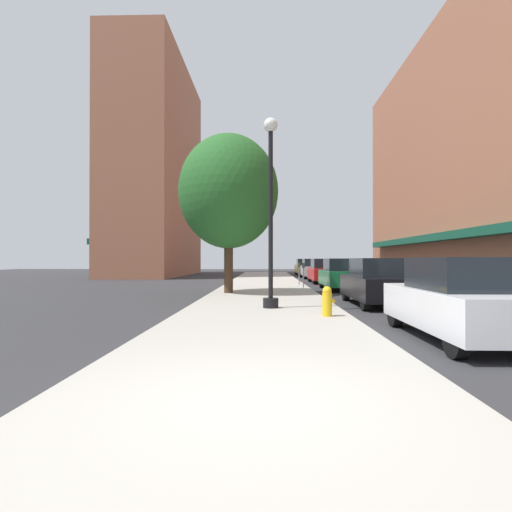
{
  "coord_description": "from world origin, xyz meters",
  "views": [
    {
      "loc": [
        0.13,
        -4.4,
        1.63
      ],
      "look_at": [
        -0.39,
        15.21,
        1.78
      ],
      "focal_mm": 28.95,
      "sensor_mm": 36.0,
      "label": 1
    }
  ],
  "objects": [
    {
      "name": "fire_hydrant",
      "position": [
        1.73,
        6.54,
        0.52
      ],
      "size": [
        0.33,
        0.26,
        0.79
      ],
      "color": "gold",
      "rests_on": "sidewalk_slab"
    },
    {
      "name": "car_yellow",
      "position": [
        4.0,
        37.9,
        0.81
      ],
      "size": [
        1.8,
        4.3,
        1.66
      ],
      "rotation": [
        0.0,
        0.0,
        -0.01
      ],
      "color": "black",
      "rests_on": "ground"
    },
    {
      "name": "building_far_background",
      "position": [
        -11.01,
        37.0,
        10.52
      ],
      "size": [
        6.8,
        18.0,
        21.09
      ],
      "color": "#9E6047",
      "rests_on": "ground"
    },
    {
      "name": "car_black",
      "position": [
        4.0,
        10.17,
        0.81
      ],
      "size": [
        1.8,
        4.3,
        1.66
      ],
      "rotation": [
        0.0,
        0.0,
        -0.02
      ],
      "color": "black",
      "rests_on": "ground"
    },
    {
      "name": "ground_plane",
      "position": [
        4.0,
        18.0,
        0.0
      ],
      "size": [
        90.0,
        90.0,
        0.0
      ],
      "primitive_type": "plane",
      "color": "#2D2D30"
    },
    {
      "name": "car_white",
      "position": [
        4.0,
        3.96,
        0.81
      ],
      "size": [
        1.8,
        4.3,
        1.66
      ],
      "rotation": [
        0.0,
        0.0,
        -0.02
      ],
      "color": "black",
      "rests_on": "ground"
    },
    {
      "name": "car_green",
      "position": [
        4.0,
        17.27,
        0.81
      ],
      "size": [
        1.8,
        4.3,
        1.66
      ],
      "rotation": [
        0.0,
        0.0,
        -0.01
      ],
      "color": "black",
      "rests_on": "ground"
    },
    {
      "name": "parking_meter_near",
      "position": [
        2.05,
        20.2,
        0.95
      ],
      "size": [
        0.14,
        0.09,
        1.31
      ],
      "color": "slate",
      "rests_on": "sidewalk_slab"
    },
    {
      "name": "sidewalk_slab",
      "position": [
        0.0,
        19.0,
        0.06
      ],
      "size": [
        4.8,
        50.0,
        0.12
      ],
      "primitive_type": "cube",
      "color": "#A8A399",
      "rests_on": "ground"
    },
    {
      "name": "lamppost",
      "position": [
        0.25,
        8.38,
        3.2
      ],
      "size": [
        0.48,
        0.48,
        5.9
      ],
      "color": "black",
      "rests_on": "sidewalk_slab"
    },
    {
      "name": "building_right_brick",
      "position": [
        14.99,
        22.0,
        9.33
      ],
      "size": [
        6.8,
        40.0,
        18.7
      ],
      "color": "#9E6047",
      "rests_on": "ground"
    },
    {
      "name": "car_silver",
      "position": [
        4.0,
        30.55,
        0.81
      ],
      "size": [
        1.8,
        4.3,
        1.66
      ],
      "rotation": [
        0.0,
        0.0,
        0.02
      ],
      "color": "black",
      "rests_on": "ground"
    },
    {
      "name": "tree_near",
      "position": [
        -1.59,
        14.03,
        4.65
      ],
      "size": [
        4.45,
        4.45,
        7.11
      ],
      "color": "#422D1E",
      "rests_on": "sidewalk_slab"
    },
    {
      "name": "parking_meter_far",
      "position": [
        2.05,
        17.32,
        0.95
      ],
      "size": [
        0.14,
        0.09,
        1.31
      ],
      "color": "slate",
      "rests_on": "sidewalk_slab"
    },
    {
      "name": "car_red",
      "position": [
        4.0,
        23.74,
        0.81
      ],
      "size": [
        1.8,
        4.3,
        1.66
      ],
      "rotation": [
        0.0,
        0.0,
        -0.04
      ],
      "color": "black",
      "rests_on": "ground"
    }
  ]
}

